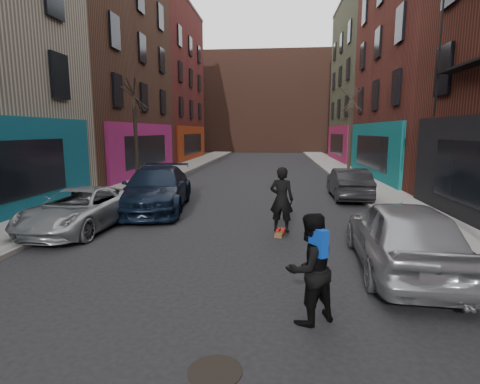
% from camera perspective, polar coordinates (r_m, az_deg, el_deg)
% --- Properties ---
extents(sidewalk_left, '(2.50, 84.00, 0.13)m').
position_cam_1_polar(sidewalk_left, '(32.74, -7.92, 4.04)').
color(sidewalk_left, gray).
rests_on(sidewalk_left, ground).
extents(sidewalk_right, '(2.50, 84.00, 0.13)m').
position_cam_1_polar(sidewalk_right, '(32.21, 14.31, 3.76)').
color(sidewalk_right, gray).
rests_on(sidewalk_right, ground).
extents(building_far, '(40.00, 10.00, 14.00)m').
position_cam_1_polar(building_far, '(57.86, 4.34, 13.21)').
color(building_far, '#47281E').
rests_on(building_far, ground).
extents(tree_left_far, '(2.00, 2.00, 6.50)m').
position_cam_1_polar(tree_left_far, '(21.11, -15.68, 9.97)').
color(tree_left_far, black).
rests_on(tree_left_far, sidewalk_left).
extents(tree_right_far, '(2.00, 2.00, 6.80)m').
position_cam_1_polar(tree_right_far, '(26.16, 16.48, 10.06)').
color(tree_right_far, black).
rests_on(tree_right_far, sidewalk_right).
extents(parked_left_far, '(2.33, 4.67, 1.27)m').
position_cam_1_polar(parked_left_far, '(12.48, -23.17, -2.42)').
color(parked_left_far, '#909498').
rests_on(parked_left_far, ground).
extents(parked_left_end, '(3.02, 5.88, 1.63)m').
position_cam_1_polar(parked_left_end, '(14.69, -12.63, 0.49)').
color(parked_left_end, black).
rests_on(parked_left_end, ground).
extents(parked_right_far, '(2.15, 4.76, 1.59)m').
position_cam_1_polar(parked_right_far, '(8.81, 23.46, -6.03)').
color(parked_right_far, '#9A9DA3').
rests_on(parked_right_far, ground).
extents(parked_right_end, '(1.50, 4.19, 1.37)m').
position_cam_1_polar(parked_right_end, '(17.41, 16.21, 1.27)').
color(parked_right_end, black).
rests_on(parked_right_end, ground).
extents(skateboard, '(0.40, 0.83, 0.10)m').
position_cam_1_polar(skateboard, '(11.09, 6.26, -6.21)').
color(skateboard, brown).
rests_on(skateboard, ground).
extents(skateboarder, '(0.78, 0.60, 1.90)m').
position_cam_1_polar(skateboarder, '(10.87, 6.35, -1.12)').
color(skateboarder, black).
rests_on(skateboarder, skateboard).
extents(pedestrian, '(1.09, 1.04, 1.77)m').
position_cam_1_polar(pedestrian, '(6.04, 10.59, -11.34)').
color(pedestrian, black).
rests_on(pedestrian, ground).
extents(manhole, '(0.76, 0.76, 0.01)m').
position_cam_1_polar(manhole, '(5.24, -3.83, -25.60)').
color(manhole, black).
rests_on(manhole, ground).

